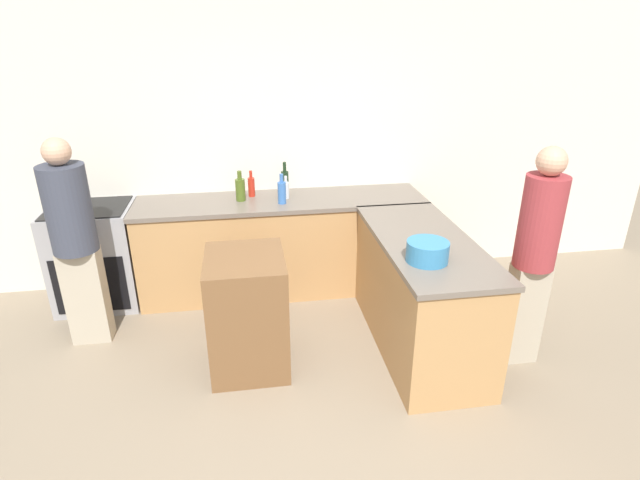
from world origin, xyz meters
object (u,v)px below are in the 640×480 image
object	(u,v)px
mixing_bowl	(427,251)
hot_sauce_bottle	(251,186)
wine_bottle_dark	(285,182)
vinegar_bottle_clear	(286,189)
person_by_range	(74,237)
range_oven	(96,256)
olive_oil_bottle	(240,189)
island_table	(248,312)
person_at_peninsula	(535,251)
water_bottle_blue	(282,192)

from	to	relation	value
mixing_bowl	hot_sauce_bottle	distance (m)	1.96
wine_bottle_dark	vinegar_bottle_clear	size ratio (longest dim) A/B	1.51
person_by_range	hot_sauce_bottle	bearing A→B (deg)	29.10
range_oven	hot_sauce_bottle	size ratio (longest dim) A/B	3.81
hot_sauce_bottle	wine_bottle_dark	size ratio (longest dim) A/B	0.77
hot_sauce_bottle	person_by_range	xyz separation A→B (m)	(-1.37, -0.76, -0.11)
olive_oil_bottle	hot_sauce_bottle	world-z (taller)	olive_oil_bottle
mixing_bowl	vinegar_bottle_clear	size ratio (longest dim) A/B	1.36
vinegar_bottle_clear	person_by_range	size ratio (longest dim) A/B	0.13
island_table	olive_oil_bottle	distance (m)	1.32
person_at_peninsula	olive_oil_bottle	bearing A→B (deg)	144.76
mixing_bowl	water_bottle_blue	distance (m)	1.61
island_table	person_by_range	bearing A→B (deg)	157.13
wine_bottle_dark	water_bottle_blue	size ratio (longest dim) A/B	1.17
hot_sauce_bottle	vinegar_bottle_clear	bearing A→B (deg)	-19.18
water_bottle_blue	vinegar_bottle_clear	distance (m)	0.15
olive_oil_bottle	person_by_range	world-z (taller)	person_by_range
hot_sauce_bottle	wine_bottle_dark	world-z (taller)	wine_bottle_dark
mixing_bowl	hot_sauce_bottle	size ratio (longest dim) A/B	1.17
olive_oil_bottle	person_at_peninsula	world-z (taller)	person_at_peninsula
island_table	vinegar_bottle_clear	bearing A→B (deg)	70.89
olive_oil_bottle	person_by_range	distance (m)	1.43
water_bottle_blue	person_at_peninsula	distance (m)	2.14
wine_bottle_dark	hot_sauce_bottle	bearing A→B (deg)	176.72
hot_sauce_bottle	water_bottle_blue	size ratio (longest dim) A/B	0.90
range_oven	vinegar_bottle_clear	bearing A→B (deg)	0.55
island_table	olive_oil_bottle	bearing A→B (deg)	90.14
olive_oil_bottle	mixing_bowl	bearing A→B (deg)	-50.61
island_table	water_bottle_blue	distance (m)	1.25
mixing_bowl	water_bottle_blue	xyz separation A→B (m)	(-0.86, 1.36, 0.04)
olive_oil_bottle	hot_sauce_bottle	size ratio (longest dim) A/B	1.14
hot_sauce_bottle	water_bottle_blue	world-z (taller)	water_bottle_blue
island_table	vinegar_bottle_clear	distance (m)	1.37
range_oven	vinegar_bottle_clear	world-z (taller)	vinegar_bottle_clear
hot_sauce_bottle	wine_bottle_dark	distance (m)	0.31
mixing_bowl	olive_oil_bottle	xyz separation A→B (m)	(-1.23, 1.49, 0.04)
island_table	mixing_bowl	xyz separation A→B (m)	(1.22, -0.31, 0.54)
wine_bottle_dark	olive_oil_bottle	bearing A→B (deg)	-167.21
olive_oil_bottle	hot_sauce_bottle	bearing A→B (deg)	47.53
wine_bottle_dark	person_by_range	size ratio (longest dim) A/B	0.19
olive_oil_bottle	person_by_range	xyz separation A→B (m)	(-1.27, -0.65, -0.12)
olive_oil_bottle	water_bottle_blue	size ratio (longest dim) A/B	1.02
wine_bottle_dark	person_at_peninsula	bearing A→B (deg)	-43.33
hot_sauce_bottle	water_bottle_blue	bearing A→B (deg)	-43.50
mixing_bowl	range_oven	bearing A→B (deg)	149.94
range_oven	olive_oil_bottle	bearing A→B (deg)	0.56
olive_oil_bottle	person_at_peninsula	size ratio (longest dim) A/B	0.17
mixing_bowl	person_by_range	bearing A→B (deg)	161.27
person_by_range	island_table	bearing A→B (deg)	-22.87
island_table	hot_sauce_bottle	distance (m)	1.42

